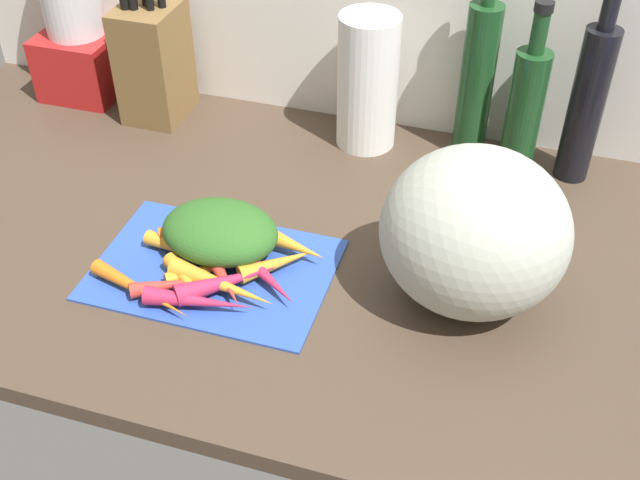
{
  "coord_description": "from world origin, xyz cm",
  "views": [
    {
      "loc": [
        24.72,
        -89.76,
        77.79
      ],
      "look_at": [
        0.53,
        -11.42,
        9.83
      ],
      "focal_mm": 44.01,
      "sensor_mm": 36.0,
      "label": 1
    }
  ],
  "objects_px": {
    "carrot_8": "(266,277)",
    "paper_towel_roll": "(368,82)",
    "bottle_0": "(477,79)",
    "carrot_6": "(289,244)",
    "carrot_12": "(188,282)",
    "carrot_5": "(219,271)",
    "carrot_11": "(170,285)",
    "cutting_board": "(214,268)",
    "carrot_0": "(141,291)",
    "carrot_2": "(211,268)",
    "winter_squash": "(474,233)",
    "knife_block": "(154,60)",
    "bottle_1": "(525,107)",
    "carrot_1": "(199,301)",
    "blender_appliance": "(76,27)",
    "carrot_9": "(227,281)",
    "carrot_4": "(278,263)",
    "carrot_7": "(210,228)",
    "carrot_10": "(183,250)",
    "carrot_3": "(222,285)",
    "bottle_2": "(588,100)"
  },
  "relations": [
    {
      "from": "carrot_9",
      "to": "carrot_10",
      "type": "distance_m",
      "value": 0.1
    },
    {
      "from": "carrot_6",
      "to": "carrot_10",
      "type": "height_order",
      "value": "carrot_6"
    },
    {
      "from": "winter_squash",
      "to": "knife_block",
      "type": "height_order",
      "value": "knife_block"
    },
    {
      "from": "carrot_7",
      "to": "paper_towel_roll",
      "type": "relative_size",
      "value": 0.65
    },
    {
      "from": "bottle_2",
      "to": "carrot_4",
      "type": "bearing_deg",
      "value": -135.36
    },
    {
      "from": "carrot_2",
      "to": "winter_squash",
      "type": "bearing_deg",
      "value": 10.39
    },
    {
      "from": "carrot_1",
      "to": "carrot_10",
      "type": "height_order",
      "value": "carrot_1"
    },
    {
      "from": "carrot_1",
      "to": "carrot_9",
      "type": "height_order",
      "value": "carrot_9"
    },
    {
      "from": "carrot_4",
      "to": "carrot_11",
      "type": "distance_m",
      "value": 0.16
    },
    {
      "from": "carrot_0",
      "to": "carrot_5",
      "type": "bearing_deg",
      "value": 35.43
    },
    {
      "from": "carrot_0",
      "to": "bottle_1",
      "type": "xyz_separation_m",
      "value": [
        0.47,
        0.5,
        0.1
      ]
    },
    {
      "from": "carrot_5",
      "to": "bottle_2",
      "type": "distance_m",
      "value": 0.65
    },
    {
      "from": "carrot_1",
      "to": "carrot_12",
      "type": "relative_size",
      "value": 1.33
    },
    {
      "from": "blender_appliance",
      "to": "carrot_11",
      "type": "bearing_deg",
      "value": -49.81
    },
    {
      "from": "carrot_6",
      "to": "carrot_12",
      "type": "bearing_deg",
      "value": -133.22
    },
    {
      "from": "carrot_1",
      "to": "carrot_2",
      "type": "xyz_separation_m",
      "value": [
        -0.01,
        0.07,
        -0.0
      ]
    },
    {
      "from": "cutting_board",
      "to": "carrot_2",
      "type": "relative_size",
      "value": 2.6
    },
    {
      "from": "carrot_8",
      "to": "paper_towel_roll",
      "type": "relative_size",
      "value": 0.56
    },
    {
      "from": "carrot_5",
      "to": "carrot_11",
      "type": "xyz_separation_m",
      "value": [
        -0.06,
        -0.04,
        -0.01
      ]
    },
    {
      "from": "carrot_5",
      "to": "carrot_9",
      "type": "distance_m",
      "value": 0.03
    },
    {
      "from": "carrot_1",
      "to": "blender_appliance",
      "type": "xyz_separation_m",
      "value": [
        -0.47,
        0.52,
        0.11
      ]
    },
    {
      "from": "blender_appliance",
      "to": "bottle_1",
      "type": "relative_size",
      "value": 1.05
    },
    {
      "from": "carrot_5",
      "to": "bottle_1",
      "type": "distance_m",
      "value": 0.58
    },
    {
      "from": "carrot_0",
      "to": "carrot_8",
      "type": "xyz_separation_m",
      "value": [
        0.16,
        0.08,
        0.0
      ]
    },
    {
      "from": "blender_appliance",
      "to": "carrot_4",
      "type": "bearing_deg",
      "value": -36.56
    },
    {
      "from": "knife_block",
      "to": "bottle_0",
      "type": "height_order",
      "value": "bottle_0"
    },
    {
      "from": "carrot_11",
      "to": "winter_squash",
      "type": "relative_size",
      "value": 0.43
    },
    {
      "from": "bottle_0",
      "to": "paper_towel_roll",
      "type": "bearing_deg",
      "value": -172.14
    },
    {
      "from": "carrot_9",
      "to": "bottle_0",
      "type": "xyz_separation_m",
      "value": [
        0.27,
        0.48,
        0.12
      ]
    },
    {
      "from": "carrot_0",
      "to": "carrot_2",
      "type": "relative_size",
      "value": 1.34
    },
    {
      "from": "carrot_4",
      "to": "carrot_6",
      "type": "distance_m",
      "value": 0.04
    },
    {
      "from": "carrot_0",
      "to": "paper_towel_roll",
      "type": "xyz_separation_m",
      "value": [
        0.2,
        0.5,
        0.1
      ]
    },
    {
      "from": "paper_towel_roll",
      "to": "blender_appliance",
      "type": "bearing_deg",
      "value": 178.22
    },
    {
      "from": "carrot_9",
      "to": "winter_squash",
      "type": "distance_m",
      "value": 0.35
    },
    {
      "from": "knife_block",
      "to": "bottle_1",
      "type": "xyz_separation_m",
      "value": [
        0.67,
        0.02,
        0.01
      ]
    },
    {
      "from": "carrot_5",
      "to": "carrot_8",
      "type": "bearing_deg",
      "value": 9.5
    },
    {
      "from": "winter_squash",
      "to": "carrot_11",
      "type": "bearing_deg",
      "value": -163.7
    },
    {
      "from": "carrot_4",
      "to": "carrot_7",
      "type": "relative_size",
      "value": 0.77
    },
    {
      "from": "paper_towel_roll",
      "to": "carrot_12",
      "type": "bearing_deg",
      "value": -106.76
    },
    {
      "from": "cutting_board",
      "to": "carrot_0",
      "type": "distance_m",
      "value": 0.12
    },
    {
      "from": "blender_appliance",
      "to": "bottle_1",
      "type": "height_order",
      "value": "blender_appliance"
    },
    {
      "from": "carrot_0",
      "to": "carrot_3",
      "type": "relative_size",
      "value": 1.08
    },
    {
      "from": "carrot_7",
      "to": "carrot_2",
      "type": "bearing_deg",
      "value": -66.1
    },
    {
      "from": "winter_squash",
      "to": "carrot_12",
      "type": "bearing_deg",
      "value": -164.32
    },
    {
      "from": "knife_block",
      "to": "blender_appliance",
      "type": "relative_size",
      "value": 0.85
    },
    {
      "from": "carrot_9",
      "to": "blender_appliance",
      "type": "relative_size",
      "value": 0.47
    },
    {
      "from": "carrot_6",
      "to": "paper_towel_roll",
      "type": "relative_size",
      "value": 0.51
    },
    {
      "from": "knife_block",
      "to": "bottle_2",
      "type": "xyz_separation_m",
      "value": [
        0.77,
        0.02,
        0.03
      ]
    },
    {
      "from": "carrot_10",
      "to": "paper_towel_roll",
      "type": "relative_size",
      "value": 0.54
    },
    {
      "from": "carrot_12",
      "to": "carrot_10",
      "type": "bearing_deg",
      "value": 120.17
    }
  ]
}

